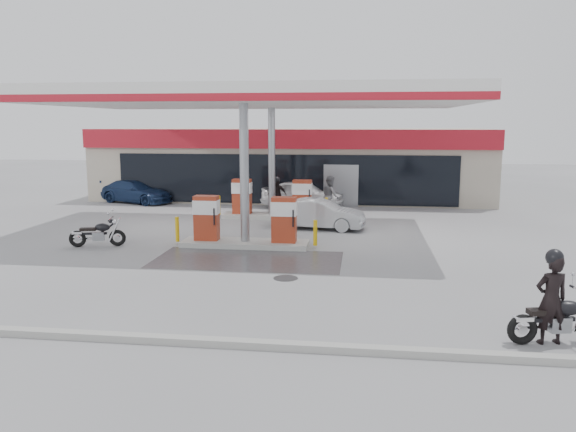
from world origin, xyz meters
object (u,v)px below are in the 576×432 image
object	(u,v)px
main_motorcycle	(559,320)
biker_walking	(277,195)
pump_island_far	(272,203)
parked_motorcycle	(98,234)
parked_car_left	(136,191)
parked_car_right	(447,192)
hatchback_silver	(319,214)
attendant	(330,196)
pump_island_near	(245,226)
sedan_white	(303,194)
biker_main	(551,300)

from	to	relation	value
main_motorcycle	biker_walking	bearing A→B (deg)	103.58
pump_island_far	parked_motorcycle	world-z (taller)	pump_island_far
parked_car_left	biker_walking	distance (m)	8.29
parked_car_right	hatchback_silver	bearing A→B (deg)	127.25
parked_motorcycle	attendant	size ratio (longest dim) A/B	1.02
hatchback_silver	parked_car_right	bearing A→B (deg)	-29.96
pump_island_far	attendant	world-z (taller)	attendant
pump_island_far	attendant	distance (m)	2.82
pump_island_near	pump_island_far	size ratio (longest dim) A/B	1.00
main_motorcycle	pump_island_far	bearing A→B (deg)	106.78
main_motorcycle	parked_motorcycle	size ratio (longest dim) A/B	1.05
pump_island_far	main_motorcycle	bearing A→B (deg)	-60.14
biker_walking	sedan_white	bearing A→B (deg)	32.34
attendant	biker_main	bearing A→B (deg)	-179.31
attendant	parked_car_left	bearing A→B (deg)	56.07
biker_main	parked_motorcycle	size ratio (longest dim) A/B	0.94
attendant	biker_walking	distance (m)	2.98
biker_main	hatchback_silver	xyz separation A→B (m)	(-5.48, 11.60, -0.28)
attendant	sedan_white	bearing A→B (deg)	16.70
parked_motorcycle	attendant	world-z (taller)	attendant
sedan_white	biker_walking	world-z (taller)	biker_walking
biker_main	hatchback_silver	size ratio (longest dim) A/B	0.48
sedan_white	hatchback_silver	world-z (taller)	sedan_white
pump_island_far	biker_walking	distance (m)	2.20
biker_main	biker_walking	xyz separation A→B (m)	(-7.92, 16.20, -0.10)
parked_car_left	biker_walking	size ratio (longest dim) A/B	2.68
biker_walking	attendant	bearing A→B (deg)	-31.77
pump_island_far	biker_main	distance (m)	16.04
main_motorcycle	parked_car_right	distance (m)	19.97
parked_motorcycle	hatchback_silver	size ratio (longest dim) A/B	0.51
pump_island_near	pump_island_far	xyz separation A→B (m)	(0.00, 6.00, 0.00)
attendant	hatchback_silver	size ratio (longest dim) A/B	0.50
pump_island_near	parked_motorcycle	bearing A→B (deg)	-171.30
pump_island_near	biker_walking	world-z (taller)	pump_island_near
attendant	pump_island_near	bearing A→B (deg)	141.04
biker_main	parked_car_right	bearing A→B (deg)	-106.65
main_motorcycle	parked_car_left	world-z (taller)	parked_car_left
hatchback_silver	parked_car_left	xyz separation A→B (m)	(-10.53, 6.40, 0.00)
parked_car_left	attendant	bearing A→B (deg)	-85.14
parked_car_right	biker_walking	xyz separation A→B (m)	(-8.81, -3.80, 0.18)
pump_island_near	main_motorcycle	xyz separation A→B (m)	(8.01, -7.95, -0.24)
biker_main	attendant	xyz separation A→B (m)	(-5.20, 15.00, 0.04)
parked_motorcycle	parked_car_left	xyz separation A→B (m)	(-3.05, 10.79, 0.18)
hatchback_silver	parked_car_right	size ratio (longest dim) A/B	0.85
parked_car_left	parked_car_right	bearing A→B (deg)	-62.88
main_motorcycle	parked_car_right	bearing A→B (deg)	74.91
pump_island_far	biker_main	bearing A→B (deg)	-60.81
hatchback_silver	biker_main	bearing A→B (deg)	-147.49
hatchback_silver	parked_car_right	world-z (taller)	hatchback_silver
sedan_white	hatchback_silver	xyz separation A→B (m)	(1.26, -5.60, -0.10)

